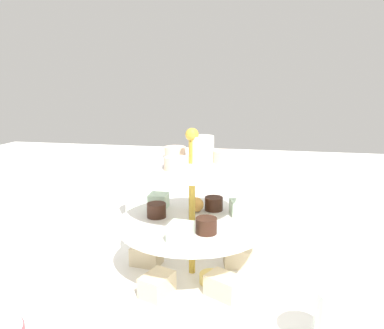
{
  "coord_description": "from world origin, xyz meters",
  "views": [
    {
      "loc": [
        0.1,
        -0.53,
        0.3
      ],
      "look_at": [
        0.0,
        0.0,
        0.18
      ],
      "focal_mm": 34.68,
      "sensor_mm": 36.0,
      "label": 1
    }
  ],
  "objects": [
    {
      "name": "ground_plane",
      "position": [
        0.0,
        0.0,
        0.0
      ],
      "size": [
        2.4,
        2.4,
        0.0
      ],
      "primitive_type": "plane",
      "color": "white"
    },
    {
      "name": "tiered_serving_stand",
      "position": [
        0.0,
        0.0,
        0.07
      ],
      "size": [
        0.28,
        0.28,
        0.24
      ],
      "color": "white",
      "rests_on": "ground_plane"
    },
    {
      "name": "water_glass_tall_right",
      "position": [
        -0.16,
        0.22,
        0.06
      ],
      "size": [
        0.07,
        0.07,
        0.12
      ],
      "primitive_type": "cylinder",
      "color": "silver",
      "rests_on": "ground_plane"
    },
    {
      "name": "butter_knife_left",
      "position": [
        0.23,
        0.23,
        0.0
      ],
      "size": [
        0.12,
        0.14,
        0.0
      ],
      "primitive_type": "cube",
      "rotation": [
        0.0,
        0.0,
        2.26
      ],
      "color": "silver",
      "rests_on": "ground_plane"
    },
    {
      "name": "water_glass_mid_back",
      "position": [
        0.2,
        -0.15,
        0.04
      ],
      "size": [
        0.06,
        0.06,
        0.09
      ],
      "primitive_type": "cylinder",
      "color": "silver",
      "rests_on": "ground_plane"
    }
  ]
}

